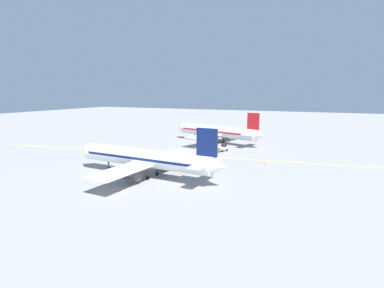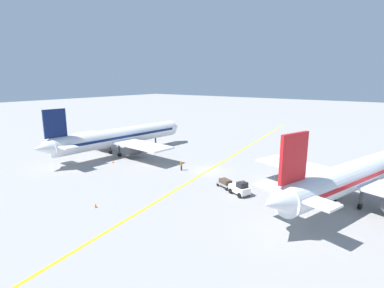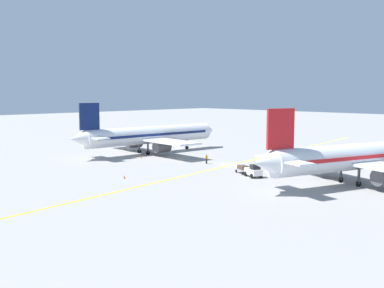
{
  "view_description": "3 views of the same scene",
  "coord_description": "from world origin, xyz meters",
  "px_view_note": "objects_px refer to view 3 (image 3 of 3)",
  "views": [
    {
      "loc": [
        -70.97,
        -33.53,
        16.87
      ],
      "look_at": [
        -0.77,
        -1.69,
        3.39
      ],
      "focal_mm": 28.0,
      "sensor_mm": 36.0,
      "label": 1
    },
    {
      "loc": [
        27.51,
        -42.03,
        15.68
      ],
      "look_at": [
        -4.65,
        1.59,
        3.9
      ],
      "focal_mm": 28.0,
      "sensor_mm": 36.0,
      "label": 2
    },
    {
      "loc": [
        50.11,
        -59.44,
        12.55
      ],
      "look_at": [
        -4.93,
        -5.16,
        3.63
      ],
      "focal_mm": 42.0,
      "sensor_mm": 36.0,
      "label": 3
    }
  ],
  "objects_px": {
    "airplane_at_gate": "(150,135)",
    "traffic_cone_mid_apron": "(141,157)",
    "baggage_tug_white": "(253,171)",
    "airplane_adjacent_stand": "(359,157)",
    "ground_crew_worker": "(206,159)",
    "baggage_cart_trailing": "(243,169)",
    "traffic_cone_by_wingtip": "(124,177)"
  },
  "relations": [
    {
      "from": "baggage_cart_trailing",
      "to": "traffic_cone_by_wingtip",
      "type": "xyz_separation_m",
      "value": [
        -9.46,
        -15.74,
        -0.49
      ]
    },
    {
      "from": "airplane_at_gate",
      "to": "baggage_cart_trailing",
      "type": "xyz_separation_m",
      "value": [
        28.31,
        -4.46,
        -2.95
      ]
    },
    {
      "from": "airplane_adjacent_stand",
      "to": "ground_crew_worker",
      "type": "relative_size",
      "value": 20.69
    },
    {
      "from": "airplane_adjacent_stand",
      "to": "traffic_cone_by_wingtip",
      "type": "bearing_deg",
      "value": -140.65
    },
    {
      "from": "baggage_tug_white",
      "to": "airplane_at_gate",
      "type": "bearing_deg",
      "value": 169.62
    },
    {
      "from": "baggage_cart_trailing",
      "to": "traffic_cone_by_wingtip",
      "type": "distance_m",
      "value": 18.37
    },
    {
      "from": "baggage_cart_trailing",
      "to": "traffic_cone_by_wingtip",
      "type": "relative_size",
      "value": 5.35
    },
    {
      "from": "baggage_tug_white",
      "to": "baggage_cart_trailing",
      "type": "bearing_deg",
      "value": 157.12
    },
    {
      "from": "baggage_cart_trailing",
      "to": "baggage_tug_white",
      "type": "bearing_deg",
      "value": -22.88
    },
    {
      "from": "airplane_adjacent_stand",
      "to": "traffic_cone_by_wingtip",
      "type": "height_order",
      "value": "airplane_adjacent_stand"
    },
    {
      "from": "airplane_adjacent_stand",
      "to": "traffic_cone_mid_apron",
      "type": "bearing_deg",
      "value": -170.9
    },
    {
      "from": "airplane_adjacent_stand",
      "to": "baggage_tug_white",
      "type": "relative_size",
      "value": 10.38
    },
    {
      "from": "airplane_at_gate",
      "to": "ground_crew_worker",
      "type": "bearing_deg",
      "value": -5.21
    },
    {
      "from": "ground_crew_worker",
      "to": "traffic_cone_by_wingtip",
      "type": "distance_m",
      "value": 18.62
    },
    {
      "from": "airplane_at_gate",
      "to": "baggage_tug_white",
      "type": "distance_m",
      "value": 31.99
    },
    {
      "from": "airplane_adjacent_stand",
      "to": "baggage_tug_white",
      "type": "xyz_separation_m",
      "value": [
        -13.05,
        -6.48,
        -2.81
      ]
    },
    {
      "from": "airplane_adjacent_stand",
      "to": "traffic_cone_by_wingtip",
      "type": "relative_size",
      "value": 63.2
    },
    {
      "from": "airplane_adjacent_stand",
      "to": "traffic_cone_by_wingtip",
      "type": "xyz_separation_m",
      "value": [
        -25.54,
        -20.94,
        -3.43
      ]
    },
    {
      "from": "airplane_adjacent_stand",
      "to": "ground_crew_worker",
      "type": "height_order",
      "value": "airplane_adjacent_stand"
    },
    {
      "from": "baggage_cart_trailing",
      "to": "ground_crew_worker",
      "type": "height_order",
      "value": "ground_crew_worker"
    },
    {
      "from": "traffic_cone_by_wingtip",
      "to": "baggage_tug_white",
      "type": "bearing_deg",
      "value": 49.17
    },
    {
      "from": "airplane_adjacent_stand",
      "to": "traffic_cone_mid_apron",
      "type": "xyz_separation_m",
      "value": [
        -40.06,
        -6.42,
        -3.43
      ]
    },
    {
      "from": "baggage_tug_white",
      "to": "traffic_cone_mid_apron",
      "type": "relative_size",
      "value": 6.09
    },
    {
      "from": "airplane_at_gate",
      "to": "airplane_adjacent_stand",
      "type": "xyz_separation_m",
      "value": [
        44.39,
        0.74,
        0.0
      ]
    },
    {
      "from": "ground_crew_worker",
      "to": "baggage_cart_trailing",
      "type": "bearing_deg",
      "value": -15.08
    },
    {
      "from": "airplane_at_gate",
      "to": "traffic_cone_by_wingtip",
      "type": "distance_m",
      "value": 27.84
    },
    {
      "from": "traffic_cone_mid_apron",
      "to": "airplane_adjacent_stand",
      "type": "bearing_deg",
      "value": 9.1
    },
    {
      "from": "baggage_cart_trailing",
      "to": "airplane_adjacent_stand",
      "type": "bearing_deg",
      "value": 17.91
    },
    {
      "from": "traffic_cone_mid_apron",
      "to": "baggage_cart_trailing",
      "type": "bearing_deg",
      "value": 2.91
    },
    {
      "from": "baggage_cart_trailing",
      "to": "traffic_cone_mid_apron",
      "type": "relative_size",
      "value": 5.35
    },
    {
      "from": "ground_crew_worker",
      "to": "airplane_adjacent_stand",
      "type": "bearing_deg",
      "value": 5.08
    },
    {
      "from": "airplane_at_gate",
      "to": "traffic_cone_mid_apron",
      "type": "xyz_separation_m",
      "value": [
        4.33,
        -5.68,
        -3.43
      ]
    }
  ]
}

